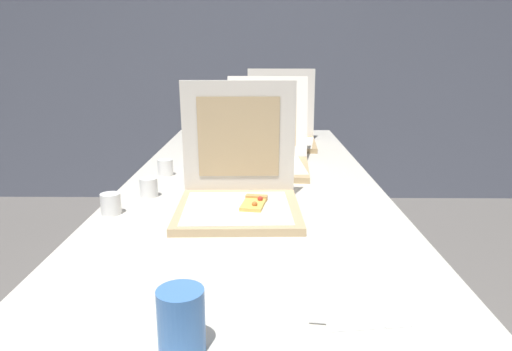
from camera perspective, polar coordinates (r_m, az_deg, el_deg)
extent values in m
cube|color=slate|center=(3.89, 0.09, 16.12)|extent=(10.00, 0.10, 2.60)
cube|color=silver|center=(1.74, -0.60, -0.95)|extent=(0.91, 2.31, 0.03)
cylinder|color=gray|center=(2.91, -7.70, -2.28)|extent=(0.04, 0.04, 0.72)
cylinder|color=gray|center=(2.90, 7.46, -2.33)|extent=(0.04, 0.04, 0.72)
cube|color=tan|center=(1.36, -2.18, -4.29)|extent=(0.36, 0.36, 0.02)
cube|color=silver|center=(1.35, -2.34, -3.90)|extent=(0.31, 0.31, 0.00)
cube|color=silver|center=(1.47, -2.13, 4.69)|extent=(0.35, 0.05, 0.35)
cube|color=tan|center=(1.46, -2.14, 4.67)|extent=(0.26, 0.03, 0.25)
cube|color=#EAC156|center=(1.35, -0.34, -3.53)|extent=(0.08, 0.12, 0.01)
cube|color=tan|center=(1.41, 0.06, -2.73)|extent=(0.07, 0.03, 0.02)
sphere|color=red|center=(1.37, 0.51, -2.87)|extent=(0.02, 0.02, 0.02)
sphere|color=orange|center=(1.33, -0.18, -3.51)|extent=(0.02, 0.02, 0.02)
cube|color=tan|center=(1.85, 0.91, 0.88)|extent=(0.37, 0.37, 0.02)
cube|color=silver|center=(1.85, 0.90, 1.27)|extent=(0.33, 0.33, 0.00)
cube|color=silver|center=(2.05, 1.31, 7.27)|extent=(0.36, 0.15, 0.34)
cube|color=tan|center=(2.05, 1.31, 7.20)|extent=(0.26, 0.10, 0.24)
cube|color=#EAC156|center=(1.85, 1.68, 1.41)|extent=(0.12, 0.15, 0.01)
cube|color=tan|center=(1.90, 2.46, 1.91)|extent=(0.08, 0.05, 0.02)
sphere|color=orange|center=(1.84, 1.58, 1.63)|extent=(0.02, 0.02, 0.02)
sphere|color=#2D6628|center=(1.81, 1.63, 1.45)|extent=(0.02, 0.02, 0.02)
cube|color=tan|center=(2.36, 2.94, 3.87)|extent=(0.37, 0.37, 0.02)
cube|color=silver|center=(2.35, 3.15, 4.12)|extent=(0.35, 0.35, 0.00)
cube|color=silver|center=(2.51, 3.05, 8.85)|extent=(0.35, 0.03, 0.35)
cube|color=tan|center=(2.51, 3.06, 8.83)|extent=(0.25, 0.02, 0.25)
cylinder|color=white|center=(1.56, -12.94, -1.43)|extent=(0.06, 0.06, 0.06)
cylinder|color=white|center=(1.81, -11.00, 0.96)|extent=(0.06, 0.06, 0.06)
cylinder|color=white|center=(2.04, -6.02, 2.68)|extent=(0.06, 0.06, 0.06)
cylinder|color=white|center=(1.42, -17.28, -3.32)|extent=(0.06, 0.06, 0.06)
cylinder|color=#477FCC|center=(0.76, -9.09, -17.11)|extent=(0.07, 0.07, 0.10)
cube|color=white|center=(0.91, 12.27, -15.44)|extent=(0.16, 0.16, 0.00)
cube|color=white|center=(0.91, 10.82, -15.22)|extent=(0.14, 0.14, 0.00)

